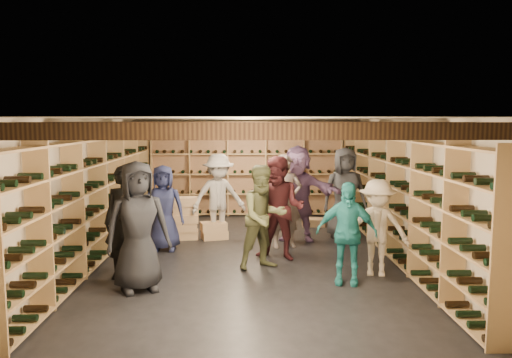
{
  "coord_description": "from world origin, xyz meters",
  "views": [
    {
      "loc": [
        -0.04,
        -8.55,
        2.36
      ],
      "look_at": [
        0.15,
        0.2,
        1.34
      ],
      "focal_mm": 35.0,
      "sensor_mm": 36.0,
      "label": 1
    }
  ],
  "objects": [
    {
      "name": "ceiling",
      "position": [
        0.0,
        0.0,
        2.4
      ],
      "size": [
        5.5,
        8.0,
        0.01
      ],
      "primitive_type": "cube",
      "color": "beige",
      "rests_on": "walls"
    },
    {
      "name": "person_9",
      "position": [
        -0.57,
        1.3,
        0.86
      ],
      "size": [
        1.26,
        0.98,
        1.71
      ],
      "primitive_type": "imported",
      "rotation": [
        0.0,
        0.0,
        0.35
      ],
      "color": "#A19C94",
      "rests_on": "ground"
    },
    {
      "name": "person_2",
      "position": [
        0.25,
        -0.73,
        0.84
      ],
      "size": [
        1.0,
        0.91,
        1.67
      ],
      "primitive_type": "imported",
      "rotation": [
        0.0,
        0.0,
        0.43
      ],
      "color": "#4F5230",
      "rests_on": "ground"
    },
    {
      "name": "person_6",
      "position": [
        -1.54,
        0.45,
        0.78
      ],
      "size": [
        0.79,
        0.53,
        1.57
      ],
      "primitive_type": "imported",
      "rotation": [
        0.0,
        0.0,
        0.05
      ],
      "color": "#1F244B",
      "rests_on": "ground"
    },
    {
      "name": "ground",
      "position": [
        0.0,
        0.0,
        0.0
      ],
      "size": [
        8.0,
        8.0,
        0.0
      ],
      "primitive_type": "plane",
      "color": "black",
      "rests_on": "ground"
    },
    {
      "name": "person_0",
      "position": [
        -1.53,
        -1.74,
        0.91
      ],
      "size": [
        1.05,
        0.89,
        1.82
      ],
      "primitive_type": "imported",
      "rotation": [
        0.0,
        0.0,
        0.41
      ],
      "color": "black",
      "rests_on": "ground"
    },
    {
      "name": "person_4",
      "position": [
        1.43,
        -1.51,
        0.75
      ],
      "size": [
        0.94,
        0.55,
        1.5
      ],
      "primitive_type": "imported",
      "rotation": [
        0.0,
        0.0,
        -0.22
      ],
      "color": "teal",
      "rests_on": "ground"
    },
    {
      "name": "walls",
      "position": [
        0.0,
        0.0,
        1.2
      ],
      "size": [
        5.52,
        8.02,
        2.4
      ],
      "color": "#B9AA90",
      "rests_on": "ground"
    },
    {
      "name": "person_7",
      "position": [
        0.71,
        0.62,
        0.87
      ],
      "size": [
        0.7,
        0.52,
        1.75
      ],
      "primitive_type": "imported",
      "rotation": [
        0.0,
        0.0,
        0.16
      ],
      "color": "gray",
      "rests_on": "ground"
    },
    {
      "name": "person_12",
      "position": [
        1.96,
        1.3,
        0.92
      ],
      "size": [
        0.96,
        0.68,
        1.84
      ],
      "primitive_type": "imported",
      "rotation": [
        0.0,
        0.0,
        0.11
      ],
      "color": "#333438",
      "rests_on": "ground"
    },
    {
      "name": "wine_rack_left",
      "position": [
        -2.57,
        0.0,
        1.08
      ],
      "size": [
        0.32,
        7.5,
        2.15
      ],
      "color": "#A47A4F",
      "rests_on": "ground"
    },
    {
      "name": "crate_loose",
      "position": [
        1.5,
        2.48,
        0.09
      ],
      "size": [
        0.52,
        0.36,
        0.17
      ],
      "primitive_type": "cube",
      "rotation": [
        0.0,
        0.0,
        -0.06
      ],
      "color": "tan",
      "rests_on": "ground"
    },
    {
      "name": "wine_rack_right",
      "position": [
        2.57,
        0.0,
        1.08
      ],
      "size": [
        0.32,
        7.5,
        2.15
      ],
      "color": "#A47A4F",
      "rests_on": "ground"
    },
    {
      "name": "person_3",
      "position": [
        1.98,
        -1.13,
        0.74
      ],
      "size": [
        1.06,
        0.75,
        1.49
      ],
      "primitive_type": "imported",
      "rotation": [
        0.0,
        0.0,
        -0.22
      ],
      "color": "beige",
      "rests_on": "ground"
    },
    {
      "name": "person_8",
      "position": [
        0.55,
        -0.22,
        0.89
      ],
      "size": [
        1.04,
        0.93,
        1.77
      ],
      "primitive_type": "imported",
      "rotation": [
        0.0,
        0.0,
        -0.36
      ],
      "color": "#44191D",
      "rests_on": "ground"
    },
    {
      "name": "wine_rack_back",
      "position": [
        0.0,
        3.83,
        1.07
      ],
      "size": [
        4.7,
        0.3,
        2.15
      ],
      "color": "#A47A4F",
      "rests_on": "ground"
    },
    {
      "name": "ceiling_joists",
      "position": [
        0.0,
        0.0,
        2.26
      ],
      "size": [
        5.4,
        7.12,
        0.18
      ],
      "color": "black",
      "rests_on": "ground"
    },
    {
      "name": "person_1",
      "position": [
        -1.83,
        -1.2,
        0.86
      ],
      "size": [
        0.62,
        0.41,
        1.71
      ],
      "primitive_type": "imported",
      "rotation": [
        0.0,
        0.0,
        -0.0
      ],
      "color": "black",
      "rests_on": "ground"
    },
    {
      "name": "crate_stack_left",
      "position": [
        -1.24,
        1.3,
        0.42
      ],
      "size": [
        0.52,
        0.36,
        0.85
      ],
      "rotation": [
        0.0,
        0.0,
        0.07
      ],
      "color": "tan",
      "rests_on": "ground"
    },
    {
      "name": "crate_stack_right",
      "position": [
        -0.66,
        1.3,
        0.17
      ],
      "size": [
        0.57,
        0.45,
        0.34
      ],
      "rotation": [
        0.0,
        0.0,
        0.26
      ],
      "color": "tan",
      "rests_on": "ground"
    },
    {
      "name": "person_11",
      "position": [
        0.99,
        1.18,
        0.94
      ],
      "size": [
        1.83,
        0.91,
        1.89
      ],
      "primitive_type": "imported",
      "rotation": [
        0.0,
        0.0,
        -0.21
      ],
      "color": "slate",
      "rests_on": "ground"
    }
  ]
}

